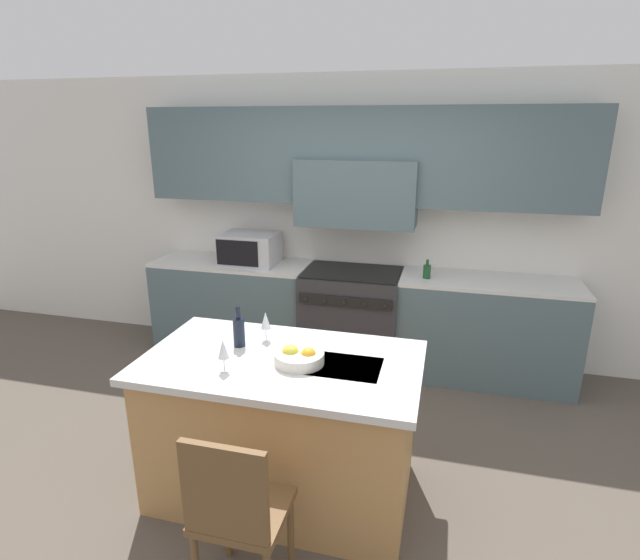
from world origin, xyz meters
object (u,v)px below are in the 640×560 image
at_px(island_chair, 236,510).
at_px(wine_glass_near, 223,350).
at_px(fruit_bowl, 299,357).
at_px(microwave, 250,248).
at_px(wine_bottle, 239,331).
at_px(wine_glass_far, 266,321).
at_px(range_stove, 351,318).
at_px(oil_bottle_on_counter, 427,271).

bearing_deg(island_chair, wine_glass_near, 117.69).
relative_size(wine_glass_near, fruit_bowl, 0.66).
bearing_deg(microwave, fruit_bowl, -60.61).
bearing_deg(wine_bottle, wine_glass_far, 41.75).
bearing_deg(range_stove, wine_glass_far, -98.47).
xyz_separation_m(wine_bottle, fruit_bowl, (0.43, -0.13, -0.06)).
bearing_deg(oil_bottle_on_counter, wine_glass_near, -116.26).
distance_m(wine_glass_near, fruit_bowl, 0.43).
distance_m(range_stove, wine_glass_near, 2.19).
bearing_deg(range_stove, microwave, 178.96).
bearing_deg(fruit_bowl, island_chair, -95.08).
xyz_separation_m(wine_glass_near, oil_bottle_on_counter, (1.00, 2.03, -0.05)).
bearing_deg(oil_bottle_on_counter, wine_glass_far, -120.29).
relative_size(fruit_bowl, oil_bottle_on_counter, 1.72).
height_order(range_stove, microwave, microwave).
distance_m(microwave, wine_glass_near, 2.22).
bearing_deg(microwave, wine_glass_near, -71.65).
bearing_deg(wine_glass_far, range_stove, 81.53).
relative_size(range_stove, oil_bottle_on_counter, 5.57).
bearing_deg(oil_bottle_on_counter, fruit_bowl, -108.95).
xyz_separation_m(range_stove, wine_glass_near, (-0.32, -2.09, 0.59)).
height_order(range_stove, island_chair, island_chair).
relative_size(microwave, wine_bottle, 2.05).
relative_size(wine_bottle, oil_bottle_on_counter, 1.54).
xyz_separation_m(island_chair, wine_bottle, (-0.36, 0.91, 0.47)).
distance_m(range_stove, fruit_bowl, 1.95).
distance_m(range_stove, island_chair, 2.67).
bearing_deg(wine_glass_near, oil_bottle_on_counter, 63.74).
bearing_deg(microwave, range_stove, -1.04).
xyz_separation_m(microwave, fruit_bowl, (1.07, -1.90, -0.12)).
distance_m(wine_bottle, oil_bottle_on_counter, 2.00).
bearing_deg(range_stove, wine_glass_near, -98.80).
height_order(microwave, island_chair, microwave).
xyz_separation_m(microwave, wine_bottle, (0.65, -1.77, -0.06)).
relative_size(wine_glass_far, oil_bottle_on_counter, 1.14).
relative_size(range_stove, wine_glass_far, 4.89).
bearing_deg(wine_glass_near, wine_bottle, 98.93).
relative_size(range_stove, microwave, 1.76).
bearing_deg(microwave, wine_glass_far, -64.80).
bearing_deg(fruit_bowl, microwave, 119.39).
xyz_separation_m(microwave, wine_glass_far, (0.78, -1.65, -0.03)).
height_order(range_stove, wine_glass_far, wine_glass_far).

